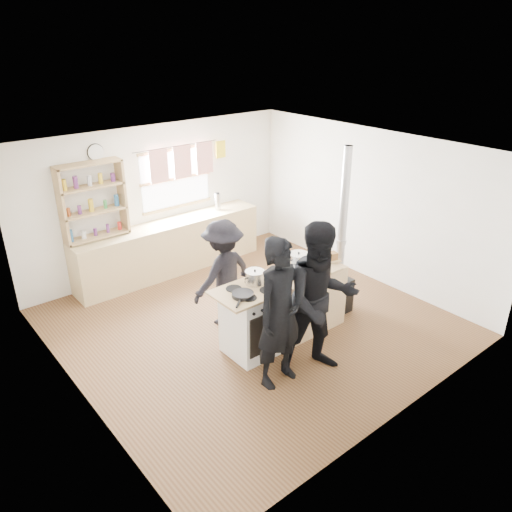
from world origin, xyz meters
The scene contains 14 objects.
ground centered at (0.00, 0.00, -0.01)m, with size 5.00×5.00×0.01m, color brown.
back_counter centered at (0.00, 2.22, 0.45)m, with size 3.40×0.55×0.90m, color tan.
shelving_unit centered at (-1.20, 2.34, 1.51)m, with size 1.00×0.28×1.20m.
thermos centered at (1.02, 2.22, 1.05)m, with size 0.10×0.10×0.31m, color silver.
cooking_island centered at (0.14, -0.55, 0.47)m, with size 1.97×0.64×0.93m.
skillet_greens centered at (-0.63, -0.62, 0.96)m, with size 0.38×0.38×0.05m.
roast_tray centered at (0.19, -0.52, 0.97)m, with size 0.35×0.32×0.08m.
stockpot_stove centered at (-0.30, -0.46, 1.02)m, with size 0.25×0.25×0.20m.
stockpot_counter centered at (0.49, -0.43, 1.02)m, with size 0.27×0.27×0.21m.
bread_board centered at (0.93, -0.59, 0.98)m, with size 0.32×0.26×0.12m.
flue_heater centered at (1.22, -0.54, 0.64)m, with size 0.35×0.35×2.50m.
person_near_left centered at (-0.54, -1.21, 0.93)m, with size 0.68×0.45×1.86m, color black.
person_near_right centered at (-0.03, -1.34, 0.97)m, with size 0.95×0.74×1.95m, color black.
person_far centered at (-0.27, 0.28, 0.78)m, with size 1.01×0.58×1.56m, color black.
Camera 1 is at (-3.88, -4.82, 3.90)m, focal length 35.00 mm.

